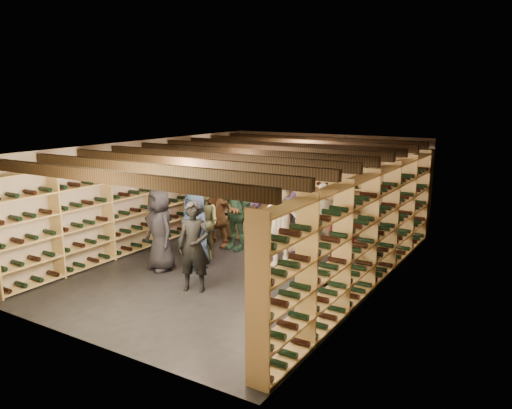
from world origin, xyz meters
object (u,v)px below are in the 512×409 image
at_px(person_5, 216,209).
at_px(person_11, 283,209).
at_px(person_6, 195,230).
at_px(person_9, 206,198).
at_px(crate_stack_left, 239,227).
at_px(crate_stack_right, 294,231).
at_px(person_8, 343,245).
at_px(person_12, 307,219).
at_px(crate_loose, 294,246).
at_px(person_10, 235,213).
at_px(person_7, 324,224).
at_px(person_1, 194,247).
at_px(person_3, 280,221).
at_px(person_2, 203,223).
at_px(person_0, 160,229).

height_order(person_5, person_11, person_11).
bearing_deg(person_6, person_9, 125.50).
distance_m(crate_stack_left, crate_stack_right, 1.38).
height_order(person_8, person_12, person_8).
xyz_separation_m(crate_loose, person_9, (-2.41, -0.05, 0.86)).
distance_m(person_5, person_10, 0.55).
relative_size(person_5, person_10, 1.00).
height_order(crate_loose, person_7, person_7).
relative_size(crate_stack_left, person_7, 0.34).
bearing_deg(person_1, crate_loose, 59.74).
xyz_separation_m(person_3, person_8, (1.50, -0.42, -0.16)).
xyz_separation_m(person_6, person_11, (0.93, 1.93, 0.18)).
distance_m(person_8, person_11, 2.43).
distance_m(person_2, person_9, 1.85).
height_order(crate_stack_right, person_6, person_6).
bearing_deg(crate_stack_right, person_7, -39.98).
xyz_separation_m(person_7, person_8, (0.85, -1.12, -0.04)).
distance_m(crate_stack_left, person_10, 1.14).
bearing_deg(person_8, person_2, 158.97).
relative_size(person_6, person_10, 0.91).
bearing_deg(person_5, person_1, -56.50).
height_order(person_1, person_6, person_1).
xyz_separation_m(person_5, person_11, (1.49, 0.44, 0.11)).
distance_m(person_7, person_11, 1.16).
relative_size(person_7, person_11, 0.86).
bearing_deg(person_5, person_2, -64.05).
height_order(crate_loose, person_8, person_8).
bearing_deg(person_12, crate_stack_right, 131.60).
height_order(person_0, person_6, person_0).
bearing_deg(person_8, crate_loose, 117.50).
height_order(crate_stack_left, person_0, person_0).
xyz_separation_m(person_5, person_7, (2.60, 0.15, -0.02)).
bearing_deg(person_7, person_2, -175.84).
height_order(crate_loose, person_9, person_9).
bearing_deg(person_3, person_1, -119.54).
distance_m(crate_stack_right, person_6, 2.82).
relative_size(person_1, person_9, 0.85).
bearing_deg(person_3, person_9, 147.00).
bearing_deg(person_5, person_6, -63.96).
bearing_deg(person_12, person_3, -97.48).
relative_size(crate_loose, person_0, 0.31).
bearing_deg(person_9, person_6, -47.61).
height_order(crate_stack_left, person_5, person_5).
bearing_deg(crate_stack_left, person_9, -160.41).
xyz_separation_m(crate_stack_left, person_11, (1.41, -0.37, 0.69)).
distance_m(person_6, person_9, 2.39).
bearing_deg(person_10, person_12, 27.92).
bearing_deg(person_10, person_5, -177.68).
distance_m(crate_stack_left, person_6, 2.40).
height_order(crate_stack_right, person_8, person_8).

